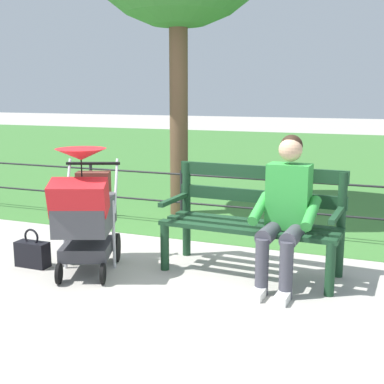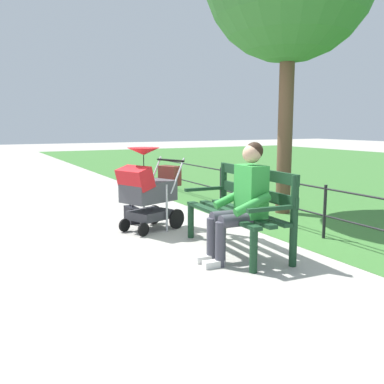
{
  "view_description": "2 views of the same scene",
  "coord_description": "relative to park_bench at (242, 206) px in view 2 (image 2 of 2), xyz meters",
  "views": [
    {
      "loc": [
        -1.71,
        4.28,
        1.62
      ],
      "look_at": [
        -0.06,
        0.1,
        0.74
      ],
      "focal_mm": 47.61,
      "sensor_mm": 36.0,
      "label": 1
    },
    {
      "loc": [
        -4.76,
        2.7,
        1.46
      ],
      "look_at": [
        0.12,
        0.18,
        0.61
      ],
      "focal_mm": 41.11,
      "sensor_mm": 36.0,
      "label": 2
    }
  ],
  "objects": [
    {
      "name": "ground_plane",
      "position": [
        0.58,
        0.12,
        -0.53
      ],
      "size": [
        60.0,
        60.0,
        0.0
      ],
      "primitive_type": "plane",
      "color": "#ADA89E"
    },
    {
      "name": "park_bench",
      "position": [
        0.0,
        0.0,
        0.0
      ],
      "size": [
        1.62,
        0.67,
        0.96
      ],
      "color": "#193D23",
      "rests_on": "ground"
    },
    {
      "name": "person_on_bench",
      "position": [
        -0.33,
        0.22,
        0.15
      ],
      "size": [
        0.55,
        0.74,
        1.28
      ],
      "color": "#42424C",
      "rests_on": "ground"
    },
    {
      "name": "stroller",
      "position": [
        1.39,
        0.62,
        0.07
      ],
      "size": [
        0.78,
        1.0,
        1.15
      ],
      "color": "black",
      "rests_on": "ground"
    },
    {
      "name": "handbag",
      "position": [
        1.97,
        0.66,
        -0.4
      ],
      "size": [
        0.32,
        0.14,
        0.37
      ],
      "color": "black",
      "rests_on": "ground"
    },
    {
      "name": "park_fence",
      "position": [
        0.08,
        -1.23,
        -0.1
      ],
      "size": [
        9.02,
        0.04,
        0.7
      ],
      "color": "black",
      "rests_on": "ground"
    }
  ]
}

